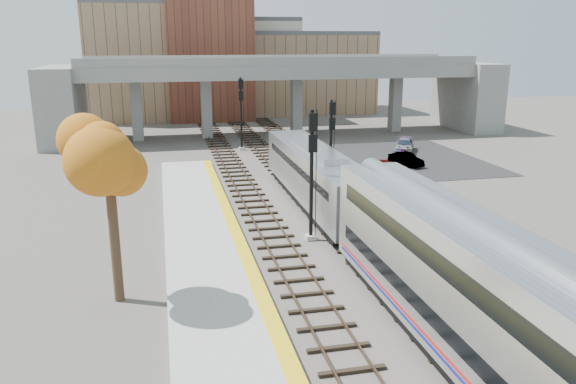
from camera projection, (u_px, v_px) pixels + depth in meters
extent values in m
plane|color=#47423D|center=(377.00, 295.00, 25.92)|extent=(160.00, 160.00, 0.00)
cube|color=#9E9E99|center=(221.00, 307.00, 24.33)|extent=(4.50, 60.00, 0.35)
cube|color=yellow|center=(264.00, 299.00, 24.69)|extent=(0.70, 60.00, 0.01)
cube|color=black|center=(262.00, 217.00, 36.99)|extent=(2.50, 95.00, 0.14)
cube|color=brown|center=(251.00, 216.00, 36.80)|extent=(0.07, 95.00, 0.14)
cube|color=brown|center=(272.00, 215.00, 37.11)|extent=(0.07, 95.00, 0.14)
cube|color=black|center=(323.00, 213.00, 37.88)|extent=(2.50, 95.00, 0.14)
cube|color=brown|center=(313.00, 212.00, 37.70)|extent=(0.07, 95.00, 0.14)
cube|color=brown|center=(333.00, 211.00, 38.00)|extent=(0.07, 95.00, 0.14)
cube|color=black|center=(378.00, 209.00, 38.73)|extent=(2.50, 95.00, 0.14)
cube|color=brown|center=(369.00, 208.00, 38.55)|extent=(0.07, 95.00, 0.14)
cube|color=brown|center=(388.00, 207.00, 38.86)|extent=(0.07, 95.00, 0.14)
cube|color=slate|center=(280.00, 71.00, 67.29)|extent=(46.00, 10.00, 1.50)
cube|color=slate|center=(289.00, 62.00, 62.45)|extent=(46.00, 0.20, 1.00)
cube|color=slate|center=(272.00, 59.00, 71.48)|extent=(46.00, 0.20, 1.00)
cube|color=slate|center=(137.00, 110.00, 64.79)|extent=(1.20, 1.60, 7.00)
cube|color=slate|center=(206.00, 108.00, 66.49)|extent=(1.20, 1.60, 7.00)
cube|color=slate|center=(296.00, 106.00, 68.84)|extent=(1.20, 1.60, 7.00)
cube|color=slate|center=(395.00, 103.00, 71.61)|extent=(1.20, 1.60, 7.00)
cube|color=slate|center=(63.00, 105.00, 62.88)|extent=(4.00, 12.00, 8.50)
cube|color=slate|center=(467.00, 96.00, 73.54)|extent=(4.00, 12.00, 8.50)
cube|color=#927054|center=(153.00, 63.00, 82.85)|extent=(18.00, 14.00, 16.00)
cube|color=#4C4C4F|center=(149.00, 4.00, 80.66)|extent=(18.00, 14.00, 0.60)
cube|color=beige|center=(242.00, 67.00, 90.80)|extent=(16.00, 16.00, 14.00)
cube|color=#4C4C4F|center=(241.00, 20.00, 88.88)|extent=(16.00, 16.00, 0.60)
cube|color=brown|center=(209.00, 49.00, 81.20)|extent=(12.00, 10.00, 20.00)
cube|color=#927054|center=(305.00, 74.00, 91.31)|extent=(20.00, 14.00, 12.00)
cube|color=#4C4C4F|center=(305.00, 33.00, 89.65)|extent=(20.00, 14.00, 0.60)
cube|color=black|center=(406.00, 159.00, 55.25)|extent=(14.00, 18.00, 0.04)
cube|color=#A8AAB2|center=(316.00, 174.00, 39.07)|extent=(3.00, 19.00, 3.20)
cube|color=black|center=(286.00, 142.00, 47.87)|extent=(2.20, 0.06, 1.10)
cube|color=black|center=(316.00, 165.00, 38.91)|extent=(3.02, 16.15, 0.50)
cube|color=black|center=(315.00, 199.00, 39.56)|extent=(2.70, 17.10, 0.50)
cube|color=#A8AAB2|center=(316.00, 148.00, 38.60)|extent=(1.60, 9.50, 0.40)
cube|color=#A8AAB2|center=(508.00, 318.00, 17.65)|extent=(3.00, 25.00, 4.60)
cube|color=black|center=(512.00, 283.00, 17.33)|extent=(3.02, 23.00, 0.75)
cube|color=black|center=(505.00, 343.00, 17.88)|extent=(3.02, 23.00, 0.65)
cube|color=#AE1815|center=(502.00, 367.00, 18.11)|extent=(3.03, 24.00, 0.12)
cube|color=navy|center=(502.00, 372.00, 18.16)|extent=(3.03, 24.00, 0.12)
cube|color=#9E9E99|center=(311.00, 237.00, 33.01)|extent=(0.60, 0.60, 0.30)
cylinder|color=black|center=(311.00, 177.00, 32.04)|extent=(0.22, 0.22, 7.65)
cube|color=black|center=(313.00, 122.00, 30.97)|extent=(0.49, 0.18, 0.98)
cube|color=black|center=(313.00, 143.00, 31.29)|extent=(0.49, 0.18, 0.98)
cube|color=#9E9E99|center=(330.00, 191.00, 42.97)|extent=(0.60, 0.60, 0.30)
cylinder|color=black|center=(331.00, 148.00, 42.08)|extent=(0.20, 0.20, 7.12)
cube|color=black|center=(332.00, 109.00, 41.06)|extent=(0.46, 0.18, 0.92)
cube|color=black|center=(332.00, 124.00, 41.36)|extent=(0.46, 0.18, 0.92)
cube|color=#9E9E99|center=(242.00, 149.00, 59.67)|extent=(0.60, 0.60, 0.30)
cylinder|color=black|center=(241.00, 114.00, 58.70)|extent=(0.22, 0.22, 7.62)
cube|color=black|center=(241.00, 84.00, 57.64)|extent=(0.49, 0.18, 0.98)
cube|color=black|center=(241.00, 96.00, 57.95)|extent=(0.49, 0.18, 0.98)
cylinder|color=#382619|center=(114.00, 235.00, 24.58)|extent=(0.44, 0.44, 6.28)
ellipsoid|color=#C27D19|center=(107.00, 154.00, 23.64)|extent=(3.60, 3.60, 4.49)
imported|color=#99999E|center=(384.00, 166.00, 49.28)|extent=(2.48, 3.59, 1.14)
imported|color=#99999E|center=(406.00, 159.00, 52.07)|extent=(2.42, 3.90, 1.21)
imported|color=#99999E|center=(404.00, 145.00, 58.69)|extent=(3.68, 4.84, 1.31)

